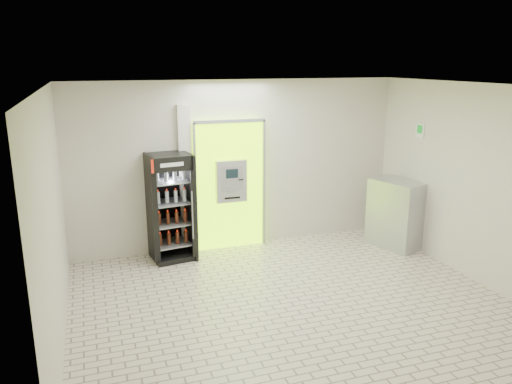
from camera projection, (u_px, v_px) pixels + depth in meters
name	position (u px, v px, depth m)	size (l,w,h in m)	color
ground	(291.00, 302.00, 7.05)	(6.00, 6.00, 0.00)	beige
room_shell	(293.00, 175.00, 6.58)	(6.00, 6.00, 6.00)	beige
atm_assembly	(230.00, 184.00, 8.90)	(1.30, 0.24, 2.33)	#A1F800
pillar	(186.00, 180.00, 8.66)	(0.22, 0.11, 2.60)	silver
beverage_cooler	(171.00, 209.00, 8.43)	(0.77, 0.72, 1.83)	black
steel_cabinet	(397.00, 213.00, 9.07)	(0.90, 1.07, 1.23)	#A8ABB0
exit_sign	(420.00, 131.00, 8.72)	(0.02, 0.22, 0.26)	white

